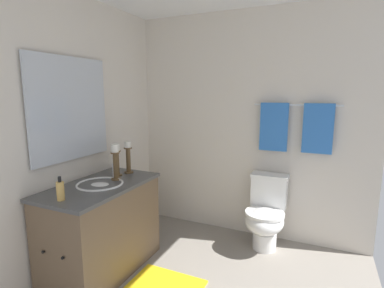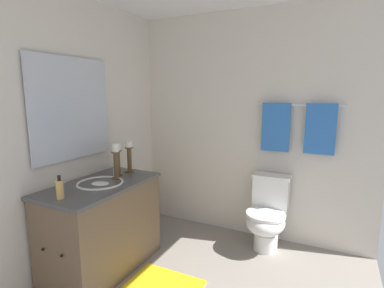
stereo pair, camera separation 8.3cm
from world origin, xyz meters
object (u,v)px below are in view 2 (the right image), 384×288
Objects in this scene: vanity_cabinet at (103,227)px; toilet at (267,215)px; candle_holder_tall at (129,156)px; bath_mat at (163,287)px; sink_basin at (101,188)px; candle_holder_short at (118,159)px; towel_bar at (299,105)px; towel_center at (320,129)px; candle_holder_mid at (116,160)px; soap_bottle at (60,189)px; towel_near_vanity at (276,127)px; mirror at (72,109)px.

toilet is at bearing 38.54° from vanity_cabinet.
bath_mat is (0.62, -0.41, -0.97)m from candle_holder_tall.
sink_basin is 0.46m from candle_holder_tall.
candle_holder_short is at bearing 156.60° from bath_mat.
towel_bar is (1.51, 0.93, 0.50)m from candle_holder_short.
vanity_cabinet is 2.23m from towel_center.
soap_bottle is (-0.03, -0.59, -0.10)m from candle_holder_mid.
towel_near_vanity is at bearing 88.33° from toilet.
candle_holder_short is 1.59m from toilet.
sink_basin is 0.48× the size of towel_bar.
candle_holder_tall is 1.87m from towel_center.
towel_near_vanity is (1.22, 1.03, 0.26)m from candle_holder_mid.
candle_holder_short is 0.51× the size of bath_mat.
soap_bottle is at bearing -89.48° from vanity_cabinet.
sink_basin is at bearing -82.05° from candle_holder_short.
towel_bar reaches higher than bath_mat.
vanity_cabinet is 0.63m from soap_bottle.
towel_bar is 1.40× the size of bath_mat.
bath_mat is at bearing -124.67° from towel_bar.
candle_holder_mid is at bearing -56.22° from candle_holder_short.
toilet is (1.25, 1.41, -0.52)m from soap_bottle.
vanity_cabinet is at bearing -140.29° from towel_bar.
candle_holder_mid is 0.66× the size of towel_near_vanity.
towel_near_vanity is (1.54, 1.20, -0.21)m from mirror.
soap_bottle is 0.37× the size of towel_center.
vanity_cabinet is at bearing -0.01° from mirror.
sink_basin is 1.80m from towel_near_vanity.
towel_center is (1.64, 1.03, 0.26)m from candle_holder_mid.
towel_bar is (1.75, 1.22, 0.02)m from mirror.
toilet is at bearing 57.82° from bath_mat.
mirror is 1.18× the size of toilet.
towel_near_vanity is at bearing 43.68° from vanity_cabinet.
mirror reaches higher than towel_center.
towel_center is (1.68, 1.62, 0.36)m from soap_bottle.
candle_holder_tall reaches higher than candle_holder_short.
candle_holder_short is (-0.04, -0.13, -0.00)m from candle_holder_tall.
vanity_cabinet is 3.39× the size of candle_holder_tall.
candle_holder_short is at bearing 123.78° from candle_holder_mid.
sink_basin is 0.43m from soap_bottle.
candle_holder_short reaches higher than soap_bottle.
sink_basin is at bearing 90.00° from vanity_cabinet.
candle_holder_mid is at bearing 78.72° from sink_basin.
candle_holder_mid reaches higher than candle_holder_short.
candle_holder_mid is at bearing 78.78° from vanity_cabinet.
towel_center reaches higher than bath_mat.
mirror is (-0.28, 0.00, 1.05)m from vanity_cabinet.
mirror is at bearing -179.80° from sink_basin.
bath_mat is at bearing -122.18° from toilet.
mirror is (-0.28, -0.00, 0.68)m from sink_basin.
candle_holder_tall is (0.00, 0.41, 0.57)m from vanity_cabinet.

